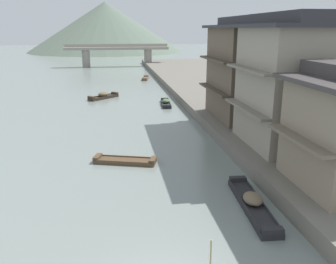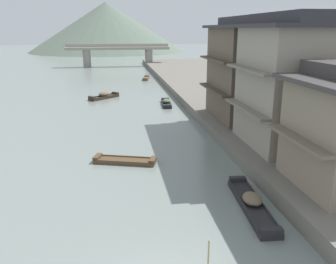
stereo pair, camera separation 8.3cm
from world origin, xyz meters
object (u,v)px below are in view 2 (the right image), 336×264
object	(u,v)px
boat_moored_second	(252,204)
stone_bridge	(118,52)
boat_moored_third	(104,96)
boat_midriver_drifting	(166,103)
house_waterfront_second	(285,82)
boat_moored_nearest	(146,78)
house_waterfront_tall	(247,70)
boat_moored_far	(125,161)

from	to	relation	value
boat_moored_second	stone_bridge	bearing A→B (deg)	94.21
boat_moored_third	stone_bridge	xyz separation A→B (m)	(2.63, 40.44, 3.08)
boat_moored_second	stone_bridge	distance (m)	71.27
boat_midriver_drifting	house_waterfront_second	world-z (taller)	house_waterfront_second
boat_moored_second	boat_moored_third	distance (m)	31.56
boat_moored_nearest	house_waterfront_second	xyz separation A→B (m)	(5.62, -40.63, 5.03)
boat_midriver_drifting	house_waterfront_tall	bearing A→B (deg)	-62.19
boat_midriver_drifting	house_waterfront_tall	world-z (taller)	house_waterfront_tall
boat_moored_third	house_waterfront_tall	size ratio (longest dim) A/B	0.45
boat_moored_far	house_waterfront_tall	world-z (taller)	house_waterfront_tall
boat_moored_third	stone_bridge	distance (m)	40.64
house_waterfront_tall	house_waterfront_second	bearing A→B (deg)	-92.24
stone_bridge	boat_moored_third	bearing A→B (deg)	-93.72
boat_moored_far	boat_moored_second	bearing A→B (deg)	-50.39
boat_moored_third	boat_midriver_drifting	distance (m)	8.97
stone_bridge	boat_midriver_drifting	bearing A→B (deg)	-84.10
boat_moored_third	boat_moored_far	xyz separation A→B (m)	(1.83, -23.28, -0.18)
stone_bridge	house_waterfront_tall	bearing A→B (deg)	-79.61
boat_moored_far	house_waterfront_tall	distance (m)	14.33
boat_moored_nearest	stone_bridge	size ratio (longest dim) A/B	0.17
boat_moored_third	house_waterfront_tall	world-z (taller)	house_waterfront_tall
boat_moored_third	boat_moored_nearest	bearing A→B (deg)	67.65
boat_moored_far	stone_bridge	size ratio (longest dim) A/B	0.18
boat_moored_third	house_waterfront_tall	distance (m)	20.96
boat_moored_far	boat_midriver_drifting	size ratio (longest dim) A/B	0.94
boat_midriver_drifting	boat_moored_far	bearing A→B (deg)	-106.92
boat_midriver_drifting	stone_bridge	distance (m)	45.94
boat_moored_third	boat_moored_far	size ratio (longest dim) A/B	0.92
boat_midriver_drifting	house_waterfront_tall	xyz separation A→B (m)	(5.59, -10.60, 4.94)
boat_moored_nearest	boat_moored_far	xyz separation A→B (m)	(-5.18, -40.33, -0.03)
house_waterfront_tall	boat_moored_second	bearing A→B (deg)	-108.91
house_waterfront_tall	boat_moored_far	bearing A→B (deg)	-145.87
boat_moored_second	house_waterfront_tall	distance (m)	16.42
boat_moored_nearest	boat_moored_far	distance (m)	40.66
boat_moored_nearest	boat_midriver_drifting	size ratio (longest dim) A/B	0.88
boat_moored_second	house_waterfront_tall	size ratio (longest dim) A/B	0.66
house_waterfront_tall	boat_midriver_drifting	bearing A→B (deg)	117.81
house_waterfront_second	stone_bridge	size ratio (longest dim) A/B	0.36
boat_moored_second	boat_midriver_drifting	size ratio (longest dim) A/B	1.27
house_waterfront_second	house_waterfront_tall	size ratio (longest dim) A/B	1.00
boat_moored_far	house_waterfront_tall	bearing A→B (deg)	34.13
boat_moored_second	house_waterfront_second	world-z (taller)	house_waterfront_second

